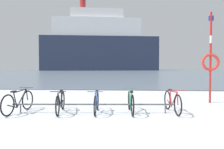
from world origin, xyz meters
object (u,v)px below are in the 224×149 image
bicycle_1 (60,102)px  bicycle_2 (96,102)px  bicycle_3 (131,102)px  bicycle_0 (18,102)px  bicycle_4 (172,102)px  ferry_ship (99,45)px  rescue_post (210,60)px

bicycle_1 → bicycle_2: bearing=0.7°
bicycle_1 → bicycle_3: bearing=2.7°
bicycle_0 → bicycle_4: size_ratio=1.02×
bicycle_2 → bicycle_4: bearing=5.7°
bicycle_0 → bicycle_2: (2.49, 0.11, -0.01)m
bicycle_0 → bicycle_2: bearing=2.5°
bicycle_4 → bicycle_0: bearing=-175.9°
bicycle_1 → bicycle_0: bearing=-175.9°
bicycle_3 → bicycle_4: same height
bicycle_2 → bicycle_4: size_ratio=0.95×
bicycle_3 → ferry_ship: bearing=97.9°
bicycle_1 → bicycle_4: (3.57, 0.26, 0.01)m
rescue_post → ferry_ship: size_ratio=0.08×
bicycle_0 → bicycle_1: 1.34m
bicycle_4 → rescue_post: bearing=46.9°
bicycle_1 → rescue_post: rescue_post is taller
ferry_ship → bicycle_1: bearing=-83.7°
bicycle_4 → ferry_ship: 82.10m
bicycle_0 → bicycle_3: bicycle_0 is taller
bicycle_2 → ferry_ship: size_ratio=0.03×
bicycle_0 → rescue_post: size_ratio=0.47×
bicycle_2 → bicycle_3: (1.09, 0.09, 0.01)m
bicycle_2 → bicycle_3: size_ratio=0.95×
bicycle_3 → bicycle_4: size_ratio=0.99×
bicycle_2 → bicycle_3: bicycle_3 is taller
ferry_ship → bicycle_4: bearing=-81.2°
bicycle_2 → bicycle_3: 1.09m
bicycle_1 → bicycle_3: 2.25m
bicycle_0 → bicycle_4: (4.90, 0.35, -0.00)m
ferry_ship → bicycle_0: bearing=-84.6°
bicycle_2 → ferry_ship: 82.00m
bicycle_0 → bicycle_3: size_ratio=1.03×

